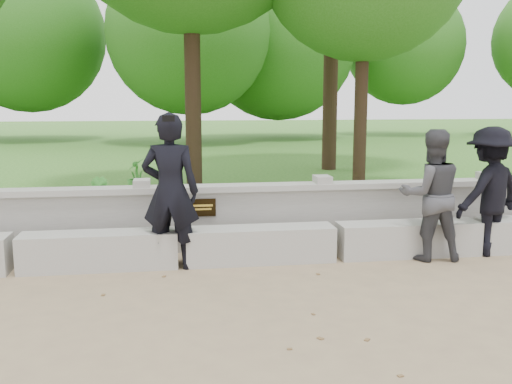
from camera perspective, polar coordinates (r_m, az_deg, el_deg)
ground at (r=5.51m, az=-6.95°, el=-12.79°), size 80.00×80.00×0.00m
lawn at (r=19.20m, az=-8.25°, el=3.35°), size 40.00×22.00×0.25m
concrete_bench at (r=7.24m, az=-7.45°, el=-5.52°), size 11.90×0.45×0.45m
parapet_wall at (r=7.87m, az=-7.60°, el=-2.54°), size 12.50×0.35×0.90m
man_main at (r=6.99m, az=-8.57°, el=0.06°), size 0.77×0.70×1.91m
visitor_left at (r=7.66m, az=17.10°, el=-0.29°), size 0.89×0.72×1.69m
visitor_mid at (r=8.16m, az=22.28°, el=0.06°), size 1.27×1.01×1.71m
shrub_b at (r=9.18m, az=-15.40°, el=-0.50°), size 0.44×0.43×0.62m
shrub_d at (r=11.37m, az=-11.84°, el=1.58°), size 0.37×0.41×0.67m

